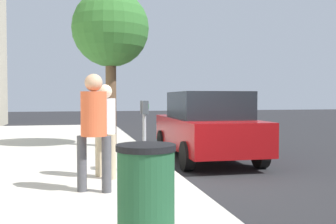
{
  "coord_description": "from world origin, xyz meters",
  "views": [
    {
      "loc": [
        -7.19,
        1.86,
        1.61
      ],
      "look_at": [
        0.45,
        0.07,
        1.32
      ],
      "focal_mm": 40.6,
      "sensor_mm": 36.0,
      "label": 1
    }
  ],
  "objects_px": {
    "pedestrian_at_meter": "(105,123)",
    "street_tree": "(111,30)",
    "parking_meter": "(144,121)",
    "trash_bin": "(146,196)",
    "parked_sedan_near": "(206,126)",
    "pedestrian_bystander": "(94,122)"
  },
  "relations": [
    {
      "from": "parked_sedan_near",
      "to": "pedestrian_bystander",
      "type": "bearing_deg",
      "value": 138.59
    },
    {
      "from": "pedestrian_at_meter",
      "to": "pedestrian_bystander",
      "type": "relative_size",
      "value": 0.93
    },
    {
      "from": "parking_meter",
      "to": "street_tree",
      "type": "bearing_deg",
      "value": 4.17
    },
    {
      "from": "pedestrian_at_meter",
      "to": "street_tree",
      "type": "relative_size",
      "value": 0.36
    },
    {
      "from": "parking_meter",
      "to": "street_tree",
      "type": "xyz_separation_m",
      "value": [
        4.23,
        0.31,
        2.49
      ]
    },
    {
      "from": "parking_meter",
      "to": "parked_sedan_near",
      "type": "distance_m",
      "value": 2.84
    },
    {
      "from": "pedestrian_at_meter",
      "to": "parked_sedan_near",
      "type": "bearing_deg",
      "value": 7.14
    },
    {
      "from": "parking_meter",
      "to": "trash_bin",
      "type": "xyz_separation_m",
      "value": [
        -3.72,
        0.61,
        -0.51
      ]
    },
    {
      "from": "pedestrian_at_meter",
      "to": "street_tree",
      "type": "distance_m",
      "value": 5.24
    },
    {
      "from": "pedestrian_bystander",
      "to": "parked_sedan_near",
      "type": "height_order",
      "value": "pedestrian_bystander"
    },
    {
      "from": "pedestrian_bystander",
      "to": "parked_sedan_near",
      "type": "relative_size",
      "value": 0.41
    },
    {
      "from": "street_tree",
      "to": "pedestrian_at_meter",
      "type": "bearing_deg",
      "value": 174.1
    },
    {
      "from": "parking_meter",
      "to": "trash_bin",
      "type": "distance_m",
      "value": 3.8
    },
    {
      "from": "pedestrian_at_meter",
      "to": "pedestrian_bystander",
      "type": "bearing_deg",
      "value": -136.88
    },
    {
      "from": "pedestrian_at_meter",
      "to": "trash_bin",
      "type": "bearing_deg",
      "value": -120.72
    },
    {
      "from": "trash_bin",
      "to": "street_tree",
      "type": "bearing_deg",
      "value": -2.18
    },
    {
      "from": "parking_meter",
      "to": "pedestrian_bystander",
      "type": "distance_m",
      "value": 1.71
    },
    {
      "from": "parked_sedan_near",
      "to": "street_tree",
      "type": "height_order",
      "value": "street_tree"
    },
    {
      "from": "parked_sedan_near",
      "to": "trash_bin",
      "type": "relative_size",
      "value": 4.4
    },
    {
      "from": "parking_meter",
      "to": "parked_sedan_near",
      "type": "height_order",
      "value": "parked_sedan_near"
    },
    {
      "from": "pedestrian_at_meter",
      "to": "parking_meter",
      "type": "bearing_deg",
      "value": -9.63
    },
    {
      "from": "pedestrian_bystander",
      "to": "parked_sedan_near",
      "type": "distance_m",
      "value": 4.54
    }
  ]
}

